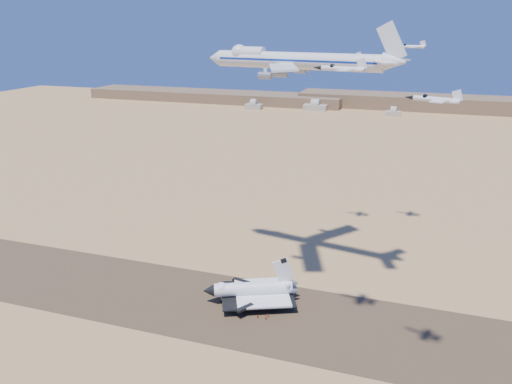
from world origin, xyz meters
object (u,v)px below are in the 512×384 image
(shuttle, at_px, (252,290))
(chase_jet_c, at_px, (348,57))
(chase_jet_b, at_px, (435,99))
(carrier_747, at_px, (290,60))
(crew_a, at_px, (268,315))
(chase_jet_d, at_px, (411,46))
(crew_c, at_px, (258,316))
(chase_jet_a, at_px, (342,69))
(crew_b, at_px, (266,317))

(shuttle, bearing_deg, chase_jet_c, 50.51)
(chase_jet_b, distance_m, chase_jet_c, 121.29)
(carrier_747, bearing_deg, chase_jet_b, -40.47)
(shuttle, xyz_separation_m, crew_a, (9.68, -9.32, -4.24))
(chase_jet_b, height_order, chase_jet_d, chase_jet_d)
(crew_c, distance_m, chase_jet_d, 144.49)
(crew_a, relative_size, crew_c, 0.95)
(chase_jet_b, height_order, chase_jet_c, chase_jet_c)
(crew_c, relative_size, chase_jet_a, 0.10)
(chase_jet_d, bearing_deg, chase_jet_a, -90.48)
(crew_a, relative_size, chase_jet_c, 0.11)
(shuttle, distance_m, crew_c, 13.42)
(crew_b, height_order, chase_jet_b, chase_jet_b)
(chase_jet_d, bearing_deg, crew_b, -105.00)
(chase_jet_b, distance_m, chase_jet_d, 123.37)
(chase_jet_a, distance_m, chase_jet_d, 108.36)
(chase_jet_c, bearing_deg, carrier_747, -103.95)
(carrier_747, height_order, crew_c, carrier_747)
(crew_c, height_order, chase_jet_a, chase_jet_a)
(crew_a, height_order, chase_jet_c, chase_jet_c)
(crew_c, height_order, chase_jet_b, chase_jet_b)
(crew_c, bearing_deg, chase_jet_c, -75.97)
(crew_a, bearing_deg, chase_jet_d, -22.58)
(crew_b, distance_m, crew_c, 3.33)
(carrier_747, relative_size, chase_jet_b, 5.89)
(crew_a, xyz_separation_m, chase_jet_c, (12.33, 88.17, 91.61))
(shuttle, xyz_separation_m, chase_jet_b, (60.87, -36.03, 84.71))
(crew_c, bearing_deg, crew_b, -148.59)
(crew_b, height_order, crew_c, crew_b)
(chase_jet_a, xyz_separation_m, chase_jet_b, (26.22, -15.43, -5.61))
(crew_c, distance_m, chase_jet_a, 99.21)
(shuttle, relative_size, chase_jet_a, 2.38)
(crew_a, bearing_deg, carrier_747, 5.30)
(shuttle, relative_size, crew_c, 23.44)
(shuttle, distance_m, chase_jet_d, 136.28)
(crew_c, xyz_separation_m, chase_jet_d, (44.11, 97.87, 96.71))
(crew_a, distance_m, crew_b, 1.55)
(chase_jet_a, bearing_deg, crew_c, 172.88)
(carrier_747, height_order, crew_b, carrier_747)
(shuttle, height_order, crew_c, shuttle)
(crew_c, bearing_deg, chase_jet_a, -173.96)
(chase_jet_b, xyz_separation_m, chase_jet_c, (-38.86, 114.87, 2.66))
(shuttle, relative_size, chase_jet_d, 2.56)
(crew_b, bearing_deg, crew_c, 79.77)
(carrier_747, distance_m, chase_jet_c, 52.11)
(chase_jet_c, xyz_separation_m, chase_jet_d, (28.10, 7.78, 5.14))
(crew_b, bearing_deg, chase_jet_d, -40.25)
(chase_jet_d, bearing_deg, crew_a, -105.13)
(crew_a, xyz_separation_m, chase_jet_d, (40.43, 95.95, 96.75))
(shuttle, height_order, chase_jet_c, chase_jet_c)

